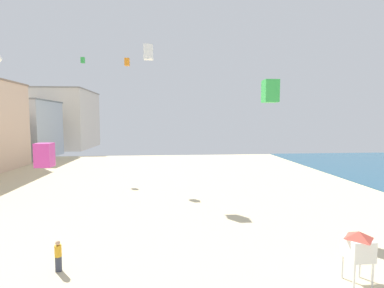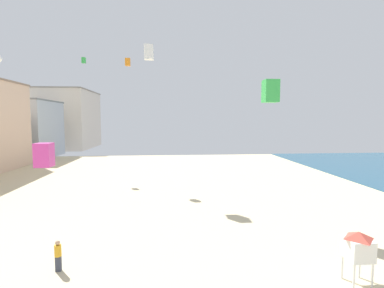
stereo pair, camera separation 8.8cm
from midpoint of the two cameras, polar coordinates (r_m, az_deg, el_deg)
boardwalk_hotel_far at (r=67.99m, az=-30.44°, el=2.60°), size 10.63×13.52×11.81m
boardwalk_hotel_distant at (r=86.74m, az=-24.70°, el=4.50°), size 16.32×20.22×15.81m
kite_flyer at (r=17.17m, az=-25.36°, el=-19.31°), size 0.34×0.34×1.64m
lifeguard_stand at (r=16.39m, az=30.19°, el=-17.21°), size 1.10×1.10×2.55m
kite_orange_box at (r=37.30m, az=-12.94°, el=15.71°), size 0.59×0.59×0.92m
kite_white_box at (r=31.96m, az=-8.81°, el=17.71°), size 0.97×0.97×1.53m
kite_green_box at (r=44.74m, az=-21.07°, el=15.39°), size 0.50×0.50×0.79m
kite_magenta_box at (r=13.96m, az=-27.60°, el=-1.97°), size 0.66×0.66×1.04m
kite_green_box_2 at (r=22.49m, az=15.30°, el=10.16°), size 1.07×1.07×1.67m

